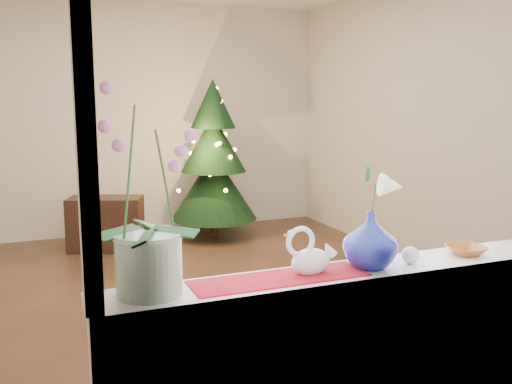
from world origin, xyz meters
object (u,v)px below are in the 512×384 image
(orchid_pot, at_px, (146,191))
(xmas_tree, at_px, (214,159))
(paperweight, at_px, (410,255))
(side_table, at_px, (106,224))
(blue_vase, at_px, (370,236))
(swan, at_px, (311,251))
(amber_dish, at_px, (466,251))

(orchid_pot, bearing_deg, xmas_tree, 69.17)
(paperweight, distance_m, side_table, 4.29)
(blue_vase, distance_m, xmas_tree, 4.37)
(orchid_pot, bearing_deg, blue_vase, -1.32)
(blue_vase, bearing_deg, swan, 178.06)
(swan, distance_m, blue_vase, 0.27)
(blue_vase, distance_m, side_table, 4.26)
(orchid_pot, bearing_deg, swan, -1.06)
(swan, relative_size, side_table, 0.29)
(blue_vase, bearing_deg, orchid_pot, 178.68)
(amber_dish, relative_size, side_table, 0.19)
(blue_vase, height_order, xmas_tree, xmas_tree)
(amber_dish, bearing_deg, xmas_tree, 86.90)
(orchid_pot, relative_size, paperweight, 10.12)
(swan, height_order, blue_vase, blue_vase)
(paperweight, relative_size, xmas_tree, 0.04)
(xmas_tree, bearing_deg, orchid_pot, -110.83)
(orchid_pot, xyz_separation_m, blue_vase, (0.90, -0.02, -0.24))
(swan, bearing_deg, paperweight, 15.01)
(paperweight, bearing_deg, swan, 176.46)
(blue_vase, xyz_separation_m, amber_dish, (0.50, 0.00, -0.12))
(blue_vase, relative_size, xmas_tree, 0.15)
(swan, relative_size, xmas_tree, 0.12)
(orchid_pot, distance_m, amber_dish, 1.44)
(side_table, bearing_deg, orchid_pot, -74.63)
(blue_vase, bearing_deg, amber_dish, 0.07)
(paperweight, bearing_deg, side_table, 99.60)
(xmas_tree, xyz_separation_m, side_table, (-1.25, -0.15, -0.62))
(orchid_pot, xyz_separation_m, side_table, (0.38, 4.14, -1.01))
(orchid_pot, relative_size, amber_dish, 5.27)
(amber_dish, height_order, side_table, amber_dish)
(xmas_tree, bearing_deg, swan, -103.08)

